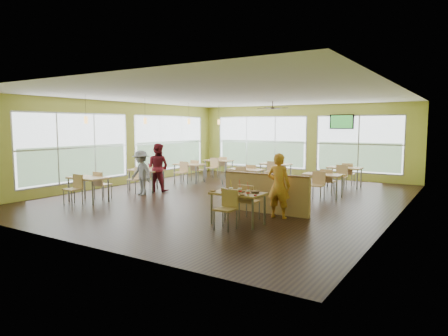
% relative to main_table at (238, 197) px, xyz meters
% --- Properties ---
extents(room, '(12.00, 12.04, 3.20)m').
position_rel_main_table_xyz_m(room, '(-2.00, 3.00, 0.97)').
color(room, black).
rests_on(room, ground).
extents(window_bays, '(9.24, 10.24, 2.38)m').
position_rel_main_table_xyz_m(window_bays, '(-4.65, 6.08, 0.85)').
color(window_bays, white).
rests_on(window_bays, room).
extents(main_table, '(1.22, 1.52, 0.87)m').
position_rel_main_table_xyz_m(main_table, '(0.00, 0.00, 0.00)').
color(main_table, '#DDB777').
rests_on(main_table, floor).
extents(half_wall_divider, '(2.40, 0.14, 1.04)m').
position_rel_main_table_xyz_m(half_wall_divider, '(0.00, 1.45, -0.11)').
color(half_wall_divider, '#DDB777').
rests_on(half_wall_divider, floor).
extents(dining_tables, '(6.92, 8.72, 0.87)m').
position_rel_main_table_xyz_m(dining_tables, '(-3.05, 4.71, -0.00)').
color(dining_tables, '#DDB777').
rests_on(dining_tables, floor).
extents(pendant_lights, '(0.11, 7.31, 0.86)m').
position_rel_main_table_xyz_m(pendant_lights, '(-5.20, 3.68, 1.82)').
color(pendant_lights, '#2D2119').
rests_on(pendant_lights, ceiling).
extents(ceiling_fan, '(1.25, 1.25, 0.29)m').
position_rel_main_table_xyz_m(ceiling_fan, '(-2.00, 6.00, 2.32)').
color(ceiling_fan, '#2D2119').
rests_on(ceiling_fan, ceiling).
extents(tv_backwall, '(1.00, 0.07, 0.60)m').
position_rel_main_table_xyz_m(tv_backwall, '(-0.20, 8.90, 1.82)').
color(tv_backwall, black).
rests_on(tv_backwall, wall_back).
extents(man_plaid, '(0.61, 0.42, 1.61)m').
position_rel_main_table_xyz_m(man_plaid, '(0.52, 1.10, 0.18)').
color(man_plaid, orange).
rests_on(man_plaid, floor).
extents(patron_maroon, '(0.91, 0.77, 1.67)m').
position_rel_main_table_xyz_m(patron_maroon, '(-4.73, 2.58, 0.21)').
color(patron_maroon, maroon).
rests_on(patron_maroon, floor).
extents(patron_grey, '(1.05, 0.73, 1.48)m').
position_rel_main_table_xyz_m(patron_grey, '(-4.71, 1.73, 0.11)').
color(patron_grey, slate).
rests_on(patron_grey, floor).
extents(cup_blue, '(0.09, 0.09, 0.33)m').
position_rel_main_table_xyz_m(cup_blue, '(-0.27, -0.23, 0.19)').
color(cup_blue, white).
rests_on(cup_blue, main_table).
extents(cup_yellow, '(0.10, 0.10, 0.34)m').
position_rel_main_table_xyz_m(cup_yellow, '(-0.08, -0.18, 0.19)').
color(cup_yellow, white).
rests_on(cup_yellow, main_table).
extents(cup_red_near, '(0.10, 0.10, 0.35)m').
position_rel_main_table_xyz_m(cup_red_near, '(0.14, -0.16, 0.19)').
color(cup_red_near, white).
rests_on(cup_red_near, main_table).
extents(cup_red_far, '(0.09, 0.09, 0.32)m').
position_rel_main_table_xyz_m(cup_red_far, '(0.39, -0.23, 0.18)').
color(cup_red_far, white).
rests_on(cup_red_far, main_table).
extents(food_basket, '(0.22, 0.22, 0.05)m').
position_rel_main_table_xyz_m(food_basket, '(0.38, 0.12, 0.15)').
color(food_basket, black).
rests_on(food_basket, main_table).
extents(ketchup_cup, '(0.06, 0.06, 0.03)m').
position_rel_main_table_xyz_m(ketchup_cup, '(0.55, -0.20, 0.13)').
color(ketchup_cup, '#9A030C').
rests_on(ketchup_cup, main_table).
extents(wrapper_left, '(0.21, 0.20, 0.04)m').
position_rel_main_table_xyz_m(wrapper_left, '(-0.55, -0.22, 0.14)').
color(wrapper_left, olive).
rests_on(wrapper_left, main_table).
extents(wrapper_mid, '(0.22, 0.20, 0.05)m').
position_rel_main_table_xyz_m(wrapper_mid, '(0.06, 0.04, 0.15)').
color(wrapper_mid, olive).
rests_on(wrapper_mid, main_table).
extents(wrapper_right, '(0.16, 0.15, 0.03)m').
position_rel_main_table_xyz_m(wrapper_right, '(0.28, -0.30, 0.14)').
color(wrapper_right, olive).
rests_on(wrapper_right, main_table).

